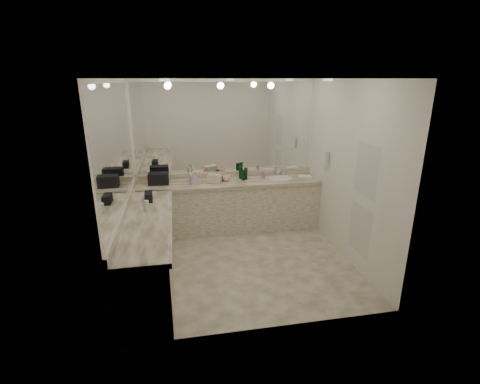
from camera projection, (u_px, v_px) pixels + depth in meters
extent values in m
plane|color=beige|center=(241.00, 261.00, 5.21)|extent=(3.20, 3.20, 0.00)
plane|color=white|center=(241.00, 79.00, 4.40)|extent=(3.20, 3.20, 0.00)
cube|color=white|center=(226.00, 155.00, 6.21)|extent=(3.20, 0.02, 2.60)
cube|color=white|center=(121.00, 183.00, 4.53)|extent=(0.02, 3.00, 2.60)
cube|color=white|center=(348.00, 172.00, 5.09)|extent=(0.02, 3.00, 2.60)
cube|color=silver|center=(229.00, 207.00, 6.20)|extent=(3.20, 0.60, 0.84)
cube|color=beige|center=(228.00, 183.00, 6.05)|extent=(3.20, 0.64, 0.06)
cube|color=silver|center=(149.00, 253.00, 4.57)|extent=(0.60, 2.40, 0.84)
cube|color=beige|center=(147.00, 221.00, 4.43)|extent=(0.64, 2.42, 0.06)
cube|color=beige|center=(226.00, 174.00, 6.30)|extent=(3.20, 0.04, 0.10)
cube|color=beige|center=(125.00, 208.00, 4.64)|extent=(0.04, 3.00, 0.10)
cube|color=white|center=(225.00, 128.00, 6.05)|extent=(3.12, 0.01, 1.55)
cube|color=white|center=(118.00, 147.00, 4.38)|extent=(0.01, 2.92, 1.55)
cylinder|color=white|center=(281.00, 179.00, 6.22)|extent=(0.44, 0.44, 0.03)
cube|color=silver|center=(278.00, 172.00, 6.39)|extent=(0.24, 0.16, 0.14)
cube|color=white|center=(326.00, 158.00, 5.72)|extent=(0.06, 0.10, 0.24)
cube|color=white|center=(363.00, 199.00, 4.69)|extent=(0.02, 0.82, 2.10)
cube|color=black|center=(159.00, 179.00, 5.85)|extent=(0.34, 0.22, 0.19)
cube|color=black|center=(149.00, 196.00, 5.07)|extent=(0.12, 0.24, 0.13)
cube|color=beige|center=(214.00, 179.00, 5.95)|extent=(0.27, 0.22, 0.14)
cube|color=white|center=(305.00, 177.00, 6.23)|extent=(0.25, 0.20, 0.04)
cylinder|color=white|center=(147.00, 206.00, 4.68)|extent=(0.06, 0.06, 0.14)
imported|color=beige|center=(190.00, 176.00, 5.99)|extent=(0.10, 0.10, 0.22)
imported|color=#B9B3CC|center=(193.00, 178.00, 5.82)|extent=(0.13, 0.13, 0.22)
imported|color=#EBB97D|center=(226.00, 177.00, 6.03)|extent=(0.13, 0.13, 0.16)
cylinder|color=#0F4D2C|center=(241.00, 173.00, 6.20)|extent=(0.07, 0.07, 0.21)
cylinder|color=#0F4D2C|center=(243.00, 175.00, 6.09)|extent=(0.07, 0.07, 0.18)
cylinder|color=#0F4D2C|center=(246.00, 174.00, 6.14)|extent=(0.06, 0.06, 0.21)
cylinder|color=silver|center=(166.00, 179.00, 5.97)|extent=(0.05, 0.05, 0.12)
cylinder|color=white|center=(192.00, 178.00, 5.99)|extent=(0.05, 0.05, 0.12)
cylinder|color=#3F3F4C|center=(222.00, 179.00, 6.04)|extent=(0.06, 0.06, 0.08)
cylinder|color=#9966B2|center=(263.00, 175.00, 6.22)|extent=(0.05, 0.05, 0.12)
cylinder|color=white|center=(229.00, 178.00, 6.04)|extent=(0.04, 0.04, 0.12)
cylinder|color=silver|center=(246.00, 175.00, 6.19)|extent=(0.04, 0.04, 0.13)
cylinder|color=#E57F66|center=(208.00, 177.00, 6.08)|extent=(0.05, 0.05, 0.13)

